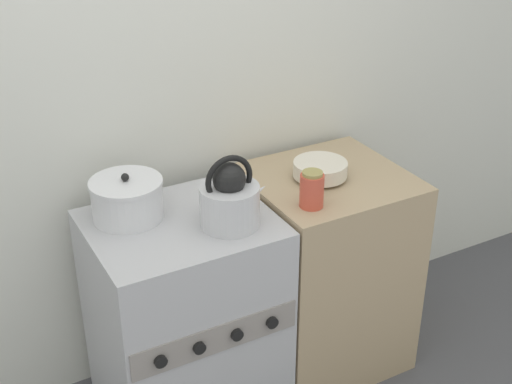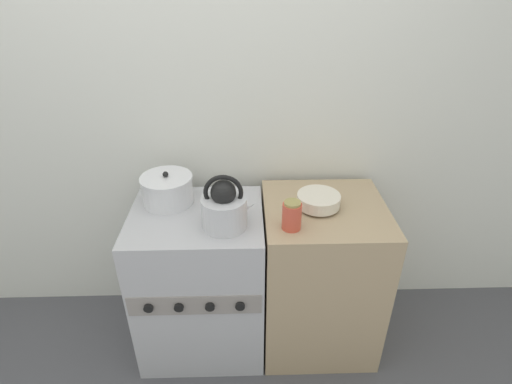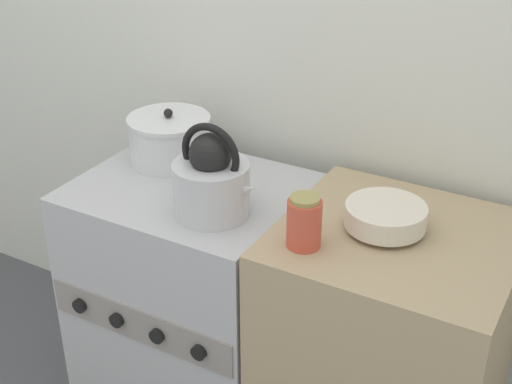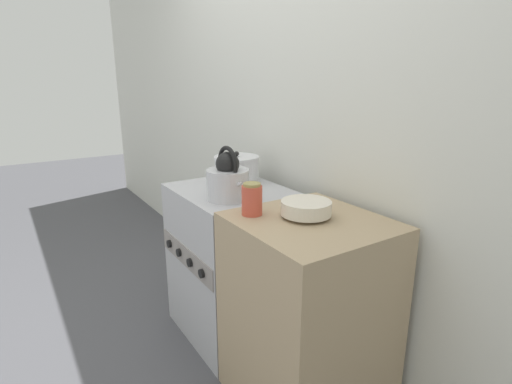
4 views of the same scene
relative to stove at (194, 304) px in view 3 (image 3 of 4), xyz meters
The scene contains 7 objects.
wall_back 0.91m from the stove, 90.00° to the left, with size 7.00×0.06×2.50m.
stove is the anchor object (origin of this frame).
counter 0.63m from the stove, ahead, with size 0.60×0.57×0.86m.
kettle 0.55m from the stove, 33.29° to the right, with size 0.25×0.21×0.26m.
cooking_pot 0.53m from the stove, 140.37° to the left, with size 0.25×0.25×0.17m.
enamel_bowl 0.76m from the stove, ahead, with size 0.21×0.21×0.07m.
storage_jar 0.69m from the stove, 18.41° to the right, with size 0.09×0.09×0.14m.
Camera 3 is at (1.07, -1.23, 1.81)m, focal length 50.00 mm.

